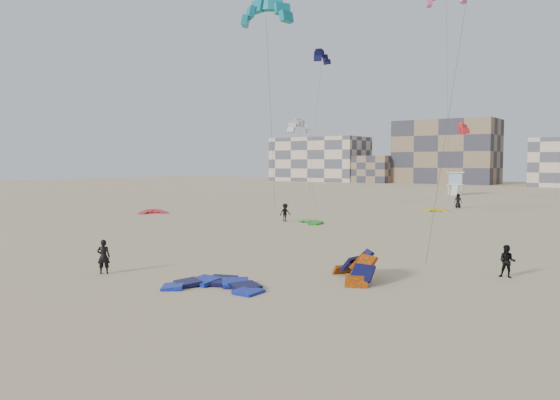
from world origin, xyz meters
The scene contains 18 objects.
ground centered at (0.00, 0.00, 0.00)m, with size 320.00×320.00×0.00m, color tan.
kite_ground_blue centered at (5.00, -3.15, 0.00)m, with size 4.30×4.48×0.64m, color #1C3ABD, non-canonical shape.
kite_ground_orange centered at (9.42, 2.28, 0.00)m, with size 3.64×2.84×2.34m, color #DA5203, non-canonical shape.
kite_ground_red centered at (-26.21, 20.87, 0.00)m, with size 3.23×3.37×0.84m, color red, non-canonical shape.
kite_ground_green centered at (-5.92, 22.66, 0.00)m, with size 2.90×3.07×0.41m, color #179B1A, non-canonical shape.
kite_ground_yellow centered at (-0.41, 42.34, 0.00)m, with size 2.84×2.95×0.68m, color #FFF41F, non-canonical shape.
kitesurfer_main centered at (-2.06, -3.97, 0.91)m, with size 0.66×0.43×1.82m, color black.
kitesurfer_b centered at (15.51, 7.25, 0.84)m, with size 0.81×0.63×1.67m, color black.
kitesurfer_c centered at (-9.01, 22.76, 0.90)m, with size 1.16×0.67×1.79m, color black.
kitesurfer_e centered at (0.06, 48.87, 0.95)m, with size 0.93×0.60×1.89m, color black.
kite_fly_teal_a centered at (-5.16, 14.47, 17.94)m, with size 7.52×10.71×18.44m.
kite_fly_grey centered at (-16.33, 36.42, 10.32)m, with size 9.85×10.33×10.56m.
kite_fly_navy centered at (-18.53, 45.54, 20.74)m, with size 4.06×4.20×21.09m.
kite_fly_red centered at (-3.64, 62.49, 11.02)m, with size 5.02×7.32×11.55m.
lifeguard_tower_far centered at (-9.72, 78.65, 2.09)m, with size 3.60×6.11×4.21m.
condo_west_a centered at (-70.00, 130.00, 7.00)m, with size 30.00×15.00×14.00m, color beige.
condo_west_b centered at (-30.00, 134.00, 9.00)m, with size 28.00×14.00×18.00m, color #866C51.
condo_fill_left centered at (-50.00, 128.00, 4.00)m, with size 12.00×10.00×8.00m, color #866C51.
Camera 1 is at (21.95, -21.75, 5.82)m, focal length 35.00 mm.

